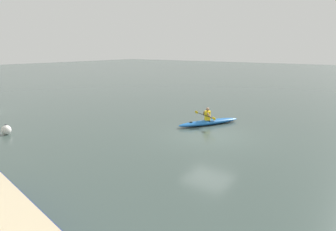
{
  "coord_description": "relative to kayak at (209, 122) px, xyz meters",
  "views": [
    {
      "loc": [
        -7.23,
        13.6,
        4.6
      ],
      "look_at": [
        1.0,
        2.4,
        1.43
      ],
      "focal_mm": 31.82,
      "sensor_mm": 36.0,
      "label": 1
    }
  ],
  "objects": [
    {
      "name": "kayaker",
      "position": [
        0.06,
        0.12,
        0.47
      ],
      "size": [
        2.07,
        1.12,
        0.77
      ],
      "color": "yellow",
      "rests_on": "kayak"
    },
    {
      "name": "mooring_buoy_white_far",
      "position": [
        7.83,
        8.41,
        0.11
      ],
      "size": [
        0.51,
        0.51,
        0.56
      ],
      "color": "silver",
      "rests_on": "ground"
    },
    {
      "name": "ground_plane",
      "position": [
        -1.21,
        2.13,
        -0.15
      ],
      "size": [
        160.0,
        160.0,
        0.0
      ],
      "primitive_type": "plane",
      "color": "#384742"
    },
    {
      "name": "kayak",
      "position": [
        0.0,
        0.0,
        0.0
      ],
      "size": [
        2.58,
        4.05,
        0.3
      ],
      "color": "#1959A5",
      "rests_on": "ground"
    }
  ]
}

